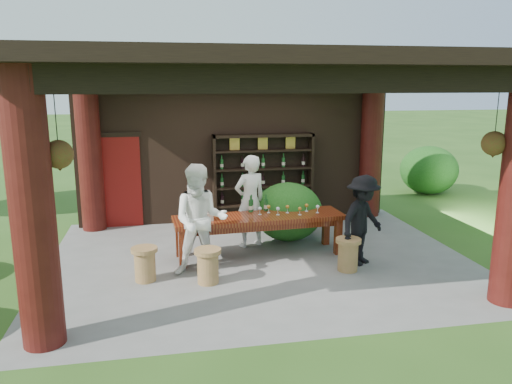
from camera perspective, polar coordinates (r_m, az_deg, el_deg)
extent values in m
plane|color=#2D5119|center=(9.03, 0.48, -7.68)|extent=(90.00, 90.00, 0.00)
cube|color=slate|center=(9.05, 0.48, -7.98)|extent=(7.40, 5.90, 0.10)
cube|color=black|center=(11.29, -2.26, 5.00)|extent=(7.00, 0.18, 3.30)
cube|color=maroon|center=(11.21, -15.41, 1.14)|extent=(0.95, 0.06, 2.00)
cylinder|color=#380C0A|center=(6.27, -24.18, -2.09)|extent=(0.50, 0.50, 3.30)
cylinder|color=#380C0A|center=(11.06, -18.49, 4.22)|extent=(0.50, 0.50, 3.30)
cylinder|color=#380C0A|center=(11.98, 13.02, 5.12)|extent=(0.50, 0.50, 3.30)
cube|color=black|center=(6.15, 5.04, 12.81)|extent=(6.70, 0.35, 0.35)
cube|color=black|center=(8.45, -21.41, 11.90)|extent=(0.30, 5.20, 0.30)
cube|color=black|center=(9.62, 19.69, 11.98)|extent=(0.30, 5.20, 0.30)
cube|color=black|center=(8.49, 0.52, 14.41)|extent=(7.50, 6.00, 0.20)
cylinder|color=black|center=(6.25, -21.87, 7.15)|extent=(0.01, 0.01, 0.75)
cone|color=black|center=(6.30, -21.54, 3.04)|extent=(0.32, 0.32, 0.18)
sphere|color=#1E5919|center=(6.28, -21.61, 4.02)|extent=(0.34, 0.34, 0.34)
cylinder|color=black|center=(7.62, 25.80, 7.60)|extent=(0.01, 0.01, 0.75)
cone|color=black|center=(7.66, 25.48, 4.22)|extent=(0.32, 0.32, 0.18)
sphere|color=#1E5919|center=(7.65, 25.56, 5.03)|extent=(0.34, 0.34, 0.34)
cube|color=#4F140B|center=(9.03, 0.34, -2.96)|extent=(3.13, 0.97, 0.08)
cube|color=#4F140B|center=(9.06, 0.34, -3.57)|extent=(2.92, 0.81, 0.12)
cube|color=#4F140B|center=(8.62, -8.42, -6.46)|extent=(0.13, 0.13, 0.67)
cube|color=#4F140B|center=(9.31, 9.36, -5.05)|extent=(0.13, 0.13, 0.67)
cube|color=#4F140B|center=(9.18, -8.81, -5.28)|extent=(0.13, 0.13, 0.67)
cube|color=#4F140B|center=(9.84, 7.99, -4.06)|extent=(0.13, 0.13, 0.67)
cylinder|color=olive|center=(7.97, -5.51, -8.64)|extent=(0.34, 0.34, 0.49)
cylinder|color=olive|center=(7.88, -5.56, -6.74)|extent=(0.43, 0.43, 0.07)
cylinder|color=olive|center=(8.58, 10.46, -7.26)|extent=(0.34, 0.34, 0.49)
cylinder|color=olive|center=(8.49, 10.53, -5.48)|extent=(0.42, 0.42, 0.07)
cylinder|color=olive|center=(8.21, -12.57, -8.28)|extent=(0.33, 0.33, 0.49)
cylinder|color=olive|center=(8.12, -12.66, -6.45)|extent=(0.42, 0.42, 0.07)
imported|color=white|center=(9.52, -0.68, -1.05)|extent=(0.75, 0.62, 1.78)
imported|color=white|center=(8.13, -6.37, -3.24)|extent=(0.97, 0.79, 1.84)
imported|color=black|center=(8.78, 12.07, -3.17)|extent=(1.17, 1.04, 1.57)
cube|color=#BF6672|center=(8.74, -5.82, -2.79)|extent=(0.27, 0.19, 0.14)
ellipsoid|color=#194C14|center=(14.99, 19.12, 2.01)|extent=(1.60, 1.60, 1.36)
ellipsoid|color=#194C14|center=(10.00, 3.66, -2.73)|extent=(1.37, 1.37, 1.16)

